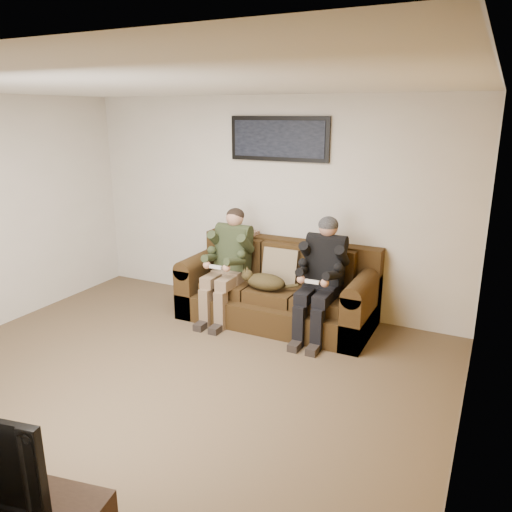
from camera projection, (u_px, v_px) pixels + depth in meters
The scene contains 12 objects.
floor at pixel (165, 382), 4.61m from camera, with size 5.00×5.00×0.00m, color brown.
ceiling at pixel (148, 86), 3.88m from camera, with size 5.00×5.00×0.00m, color silver.
wall_back at pixel (268, 204), 6.18m from camera, with size 5.00×5.00×0.00m, color beige.
wall_right at pixel (475, 291), 3.18m from camera, with size 4.50×4.50×0.00m, color beige.
accent_wall_right at pixel (473, 291), 3.19m from camera, with size 4.50×4.50×0.00m, color #AB6F11.
sofa at pixel (279, 291), 5.94m from camera, with size 2.25×0.97×0.92m.
throw_pillow at pixel (281, 266), 5.89m from camera, with size 0.43×0.12×0.41m, color #877558.
throw_blanket at pixel (240, 234), 6.31m from camera, with size 0.46×0.23×0.08m, color #C0A48D.
person_left at pixel (229, 258), 5.91m from camera, with size 0.51×0.87×1.31m.
person_right at pixel (322, 271), 5.42m from camera, with size 0.51×0.86×1.31m.
cat at pixel (264, 281), 5.67m from camera, with size 0.66×0.26×0.24m.
framed_poster at pixel (279, 139), 5.87m from camera, with size 1.25×0.05×0.52m.
Camera 1 is at (2.57, -3.31, 2.40)m, focal length 35.00 mm.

